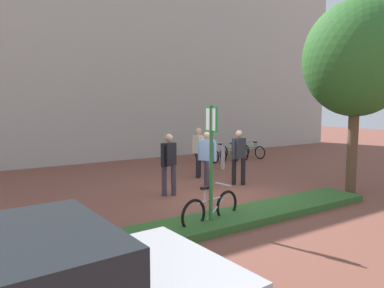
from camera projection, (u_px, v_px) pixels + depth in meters
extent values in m
plane|color=brown|center=(219.00, 193.00, 10.27)|extent=(60.00, 60.00, 0.00)
cube|color=#B2ADA3|center=(114.00, 49.00, 16.29)|extent=(28.00, 1.20, 10.00)
cube|color=#336028|center=(247.00, 215.00, 7.97)|extent=(7.00, 1.10, 0.16)
cylinder|color=brown|center=(352.00, 148.00, 10.16)|extent=(0.28, 0.28, 2.62)
ellipsoid|color=#2D6628|center=(357.00, 58.00, 9.89)|extent=(2.89, 2.89, 3.18)
cylinder|color=#2D7238|center=(211.00, 167.00, 7.30)|extent=(0.08, 0.08, 2.50)
cube|color=#198C33|center=(211.00, 119.00, 7.19)|extent=(0.04, 0.36, 0.52)
cube|color=white|center=(211.00, 119.00, 7.19)|extent=(0.04, 0.30, 0.44)
torus|color=black|center=(194.00, 215.00, 7.14)|extent=(0.66, 0.19, 0.66)
torus|color=black|center=(227.00, 205.00, 7.85)|extent=(0.66, 0.19, 0.66)
cylinder|color=silver|center=(211.00, 200.00, 7.47)|extent=(0.83, 0.20, 0.04)
cylinder|color=silver|center=(214.00, 211.00, 7.57)|extent=(0.60, 0.16, 0.44)
cylinder|color=silver|center=(205.00, 196.00, 7.33)|extent=(0.04, 0.04, 0.28)
cube|color=black|center=(205.00, 188.00, 7.31)|extent=(0.21, 0.12, 0.05)
cylinder|color=silver|center=(223.00, 185.00, 7.71)|extent=(0.12, 0.42, 0.04)
cylinder|color=#99999E|center=(200.00, 153.00, 15.71)|extent=(0.06, 0.06, 0.80)
cylinder|color=#99999E|center=(257.00, 149.00, 17.25)|extent=(0.06, 0.06, 0.80)
cylinder|color=#99999E|center=(230.00, 142.00, 16.44)|extent=(3.15, 0.26, 0.06)
torus|color=black|center=(214.00, 156.00, 15.50)|extent=(0.14, 0.61, 0.61)
torus|color=black|center=(199.00, 154.00, 16.21)|extent=(0.14, 0.61, 0.61)
cylinder|color=gold|center=(207.00, 151.00, 15.83)|extent=(0.14, 0.77, 0.03)
cylinder|color=gold|center=(205.00, 156.00, 15.93)|extent=(0.11, 0.56, 0.40)
cylinder|color=gold|center=(209.00, 148.00, 15.70)|extent=(0.03, 0.03, 0.26)
cube|color=black|center=(209.00, 145.00, 15.68)|extent=(0.10, 0.19, 0.05)
cylinder|color=gold|center=(201.00, 144.00, 16.08)|extent=(0.39, 0.09, 0.04)
torus|color=black|center=(223.00, 155.00, 15.74)|extent=(0.17, 0.61, 0.61)
torus|color=black|center=(214.00, 153.00, 16.60)|extent=(0.17, 0.61, 0.61)
cylinder|color=silver|center=(218.00, 150.00, 16.15)|extent=(0.18, 0.76, 0.03)
cylinder|color=silver|center=(218.00, 155.00, 16.26)|extent=(0.14, 0.55, 0.40)
cylinder|color=silver|center=(220.00, 148.00, 15.98)|extent=(0.03, 0.03, 0.26)
cube|color=black|center=(220.00, 144.00, 15.96)|extent=(0.11, 0.19, 0.05)
cylinder|color=silver|center=(215.00, 144.00, 16.45)|extent=(0.39, 0.11, 0.04)
torus|color=black|center=(236.00, 154.00, 16.09)|extent=(0.11, 0.61, 0.61)
torus|color=black|center=(224.00, 152.00, 16.91)|extent=(0.11, 0.61, 0.61)
cylinder|color=#1E7233|center=(230.00, 149.00, 16.48)|extent=(0.10, 0.77, 0.03)
cylinder|color=#1E7233|center=(228.00, 154.00, 16.58)|extent=(0.08, 0.56, 0.40)
cylinder|color=#1E7233|center=(232.00, 147.00, 16.32)|extent=(0.03, 0.03, 0.26)
cube|color=black|center=(232.00, 143.00, 16.30)|extent=(0.09, 0.19, 0.05)
cylinder|color=#1E7233|center=(225.00, 143.00, 16.76)|extent=(0.39, 0.07, 0.04)
torus|color=black|center=(245.00, 154.00, 16.36)|extent=(0.21, 0.60, 0.61)
torus|color=black|center=(236.00, 151.00, 17.25)|extent=(0.21, 0.60, 0.61)
cylinder|color=red|center=(241.00, 148.00, 16.79)|extent=(0.24, 0.75, 0.03)
cylinder|color=red|center=(240.00, 153.00, 16.90)|extent=(0.18, 0.55, 0.40)
cylinder|color=red|center=(242.00, 146.00, 16.61)|extent=(0.03, 0.03, 0.26)
cube|color=black|center=(242.00, 143.00, 16.60)|extent=(0.12, 0.20, 0.05)
cylinder|color=red|center=(238.00, 142.00, 17.10)|extent=(0.38, 0.14, 0.04)
torus|color=black|center=(260.00, 153.00, 16.71)|extent=(0.13, 0.61, 0.61)
torus|color=black|center=(245.00, 151.00, 17.42)|extent=(0.13, 0.61, 0.61)
cylinder|color=#1E7233|center=(252.00, 147.00, 17.05)|extent=(0.13, 0.77, 0.03)
cylinder|color=#1E7233|center=(251.00, 152.00, 17.14)|extent=(0.10, 0.56, 0.40)
cylinder|color=#1E7233|center=(255.00, 145.00, 16.91)|extent=(0.03, 0.03, 0.26)
cube|color=black|center=(255.00, 142.00, 16.89)|extent=(0.10, 0.19, 0.05)
cylinder|color=#1E7233|center=(246.00, 142.00, 17.29)|extent=(0.39, 0.09, 0.04)
cylinder|color=#ADADB2|center=(223.00, 158.00, 14.07)|extent=(0.16, 0.16, 0.90)
cylinder|color=black|center=(199.00, 165.00, 12.59)|extent=(0.14, 0.14, 0.85)
cylinder|color=black|center=(198.00, 166.00, 12.34)|extent=(0.14, 0.14, 0.85)
cube|color=beige|center=(198.00, 144.00, 12.39)|extent=(0.25, 0.41, 0.62)
cylinder|color=beige|center=(194.00, 144.00, 12.60)|extent=(0.09, 0.09, 0.59)
cylinder|color=beige|center=(203.00, 146.00, 12.18)|extent=(0.09, 0.09, 0.59)
sphere|color=tan|center=(199.00, 131.00, 12.34)|extent=(0.22, 0.22, 0.22)
cylinder|color=#383342|center=(164.00, 181.00, 9.94)|extent=(0.14, 0.14, 0.85)
cylinder|color=#383342|center=(174.00, 180.00, 9.98)|extent=(0.14, 0.14, 0.85)
cube|color=black|center=(169.00, 154.00, 9.88)|extent=(0.46, 0.37, 0.62)
cylinder|color=black|center=(163.00, 156.00, 9.67)|extent=(0.09, 0.09, 0.59)
cylinder|color=black|center=(174.00, 154.00, 10.09)|extent=(0.09, 0.09, 0.59)
sphere|color=tan|center=(169.00, 138.00, 9.83)|extent=(0.22, 0.22, 0.22)
cylinder|color=#383342|center=(208.00, 175.00, 10.71)|extent=(0.14, 0.14, 0.85)
cylinder|color=#383342|center=(206.00, 173.00, 11.06)|extent=(0.14, 0.14, 0.85)
cube|color=#8CB2E5|center=(207.00, 150.00, 10.80)|extent=(0.41, 0.47, 0.62)
cylinder|color=#8CB2E5|center=(215.00, 151.00, 10.69)|extent=(0.09, 0.09, 0.59)
cylinder|color=#8CB2E5|center=(199.00, 150.00, 10.92)|extent=(0.09, 0.09, 0.59)
sphere|color=tan|center=(207.00, 135.00, 10.75)|extent=(0.22, 0.22, 0.22)
cylinder|color=black|center=(234.00, 171.00, 11.35)|extent=(0.14, 0.14, 0.85)
cylinder|color=black|center=(243.00, 171.00, 11.32)|extent=(0.14, 0.14, 0.85)
cube|color=#2D2D38|center=(239.00, 148.00, 11.25)|extent=(0.44, 0.32, 0.62)
cylinder|color=#2D2D38|center=(234.00, 150.00, 11.07)|extent=(0.09, 0.09, 0.59)
cylinder|color=#2D2D38|center=(244.00, 148.00, 11.44)|extent=(0.09, 0.09, 0.59)
sphere|color=tan|center=(239.00, 134.00, 11.20)|extent=(0.22, 0.22, 0.22)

